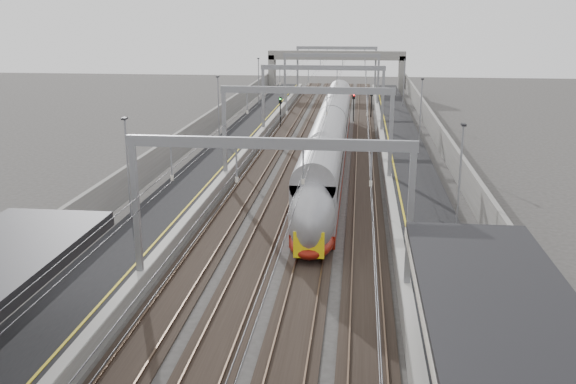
# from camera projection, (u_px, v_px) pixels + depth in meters

# --- Properties ---
(platform_left) EXTENTS (4.00, 120.00, 1.00)m
(platform_left) POSITION_uv_depth(u_px,v_px,m) (213.00, 168.00, 53.00)
(platform_left) COLOR black
(platform_left) RESTS_ON ground
(platform_right) EXTENTS (4.00, 120.00, 1.00)m
(platform_right) POSITION_uv_depth(u_px,v_px,m) (409.00, 173.00, 51.29)
(platform_right) COLOR black
(platform_right) RESTS_ON ground
(tracks) EXTENTS (11.40, 140.00, 0.20)m
(tracks) POSITION_uv_depth(u_px,v_px,m) (309.00, 176.00, 52.27)
(tracks) COLOR black
(tracks) RESTS_ON ground
(overhead_line) EXTENTS (13.00, 140.00, 6.60)m
(overhead_line) POSITION_uv_depth(u_px,v_px,m) (316.00, 91.00, 56.95)
(overhead_line) COLOR gray
(overhead_line) RESTS_ON platform_left
(overbridge) EXTENTS (22.00, 2.20, 6.90)m
(overbridge) POSITION_uv_depth(u_px,v_px,m) (336.00, 61.00, 103.46)
(overbridge) COLOR slate
(overbridge) RESTS_ON ground
(wall_left) EXTENTS (0.30, 120.00, 3.20)m
(wall_left) POSITION_uv_depth(u_px,v_px,m) (175.00, 154.00, 53.04)
(wall_left) COLOR slate
(wall_left) RESTS_ON ground
(wall_right) EXTENTS (0.30, 120.00, 3.20)m
(wall_right) POSITION_uv_depth(u_px,v_px,m) (450.00, 161.00, 50.65)
(wall_right) COLOR slate
(wall_right) RESTS_ON ground
(train) EXTENTS (2.58, 46.95, 4.08)m
(train) POSITION_uv_depth(u_px,v_px,m) (330.00, 146.00, 54.00)
(train) COLOR maroon
(train) RESTS_ON ground
(signal_green) EXTENTS (0.32, 0.32, 3.48)m
(signal_green) POSITION_uv_depth(u_px,v_px,m) (280.00, 106.00, 74.15)
(signal_green) COLOR black
(signal_green) RESTS_ON ground
(signal_red_near) EXTENTS (0.32, 0.32, 3.48)m
(signal_red_near) POSITION_uv_depth(u_px,v_px,m) (354.00, 102.00, 77.86)
(signal_red_near) COLOR black
(signal_red_near) RESTS_ON ground
(signal_red_far) EXTENTS (0.32, 0.32, 3.48)m
(signal_red_far) POSITION_uv_depth(u_px,v_px,m) (372.00, 99.00, 80.67)
(signal_red_far) COLOR black
(signal_red_far) RESTS_ON ground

